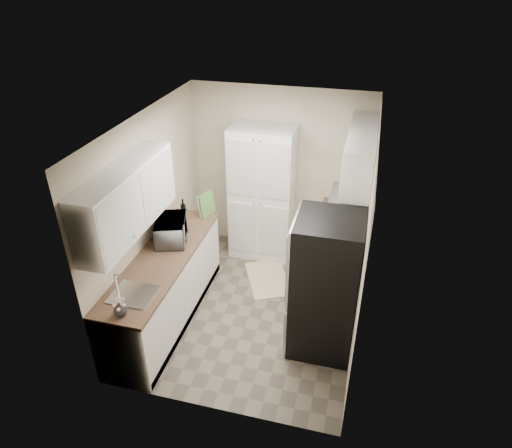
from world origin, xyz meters
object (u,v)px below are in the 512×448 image
(pantry_cabinet, at_px, (262,194))
(wine_bottle, at_px, (183,210))
(toaster_oven, at_px, (351,201))
(refrigerator, at_px, (325,286))
(microwave, at_px, (171,230))
(electric_range, at_px, (333,272))

(pantry_cabinet, relative_size, wine_bottle, 7.14)
(pantry_cabinet, xyz_separation_m, toaster_oven, (1.27, 0.02, 0.04))
(refrigerator, bearing_deg, wine_bottle, 156.40)
(microwave, bearing_deg, pantry_cabinet, -49.51)
(refrigerator, bearing_deg, toaster_oven, 85.66)
(electric_range, distance_m, wine_bottle, 2.13)
(pantry_cabinet, bearing_deg, microwave, -120.92)
(wine_bottle, distance_m, toaster_oven, 2.32)
(pantry_cabinet, height_order, wine_bottle, pantry_cabinet)
(microwave, bearing_deg, toaster_oven, -74.92)
(pantry_cabinet, bearing_deg, toaster_oven, 1.13)
(electric_range, distance_m, refrigerator, 0.88)
(wine_bottle, bearing_deg, toaster_oven, 22.04)
(refrigerator, xyz_separation_m, wine_bottle, (-2.01, 0.88, 0.21))
(microwave, relative_size, toaster_oven, 1.31)
(pantry_cabinet, xyz_separation_m, electric_range, (1.17, -0.93, -0.52))
(toaster_oven, bearing_deg, wine_bottle, -142.72)
(wine_bottle, bearing_deg, electric_range, -2.25)
(pantry_cabinet, height_order, microwave, pantry_cabinet)
(microwave, height_order, toaster_oven, microwave)
(wine_bottle, relative_size, toaster_oven, 0.69)
(electric_range, height_order, wine_bottle, wine_bottle)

